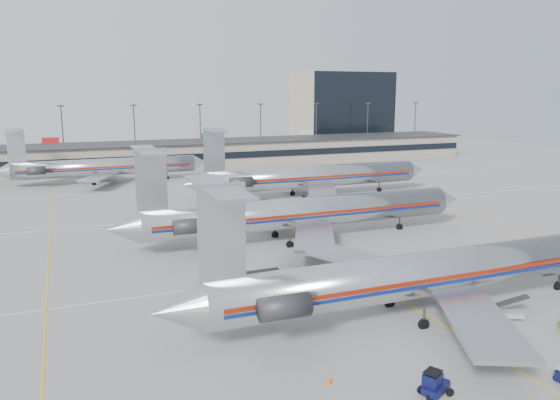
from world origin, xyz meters
TOP-DOWN VIEW (x-y plane):
  - ground at (0.00, 0.00)m, footprint 260.00×260.00m
  - apron_markings at (0.00, 10.00)m, footprint 160.00×0.15m
  - terminal at (0.00, 97.97)m, footprint 162.00×17.00m
  - light_mast_row at (0.00, 112.00)m, footprint 163.60×0.40m
  - distant_building at (62.00, 128.00)m, footprint 30.00×20.00m
  - jet_foreground at (0.17, -3.06)m, footprint 47.76×28.12m
  - jet_second_row at (-0.67, 22.36)m, footprint 48.00×28.26m
  - jet_third_row at (13.07, 48.35)m, footprint 47.05×28.94m
  - jet_back_row at (-20.11, 78.31)m, footprint 42.57×26.19m
  - tug_left at (-7.31, -13.88)m, footprint 2.29×1.87m
  - belt_loader at (5.53, -6.37)m, footprint 3.85×2.21m
  - cone_left at (-12.78, -10.25)m, footprint 0.45×0.45m

SIDE VIEW (x-z plane):
  - ground at x=0.00m, z-range 0.00..0.00m
  - apron_markings at x=0.00m, z-range 0.00..0.02m
  - cone_left at x=-12.78m, z-range 0.00..0.54m
  - belt_loader at x=5.53m, z-range -0.46..1.52m
  - tug_left at x=-7.31m, z-range -0.07..1.60m
  - terminal at x=0.00m, z-range 0.03..6.28m
  - jet_back_row at x=-20.11m, z-range -2.44..9.20m
  - jet_foreground at x=0.17m, z-range -2.62..9.88m
  - jet_second_row at x=-0.67m, z-range -2.64..9.93m
  - jet_third_row at x=13.07m, z-range -2.70..10.17m
  - light_mast_row at x=0.00m, z-range 0.94..16.22m
  - distant_building at x=62.00m, z-range 0.00..25.00m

